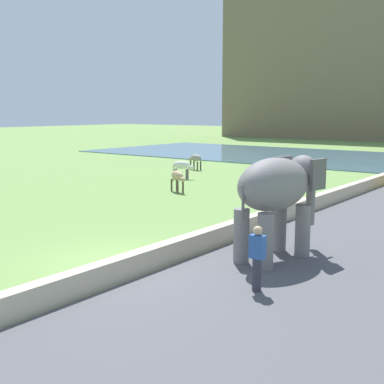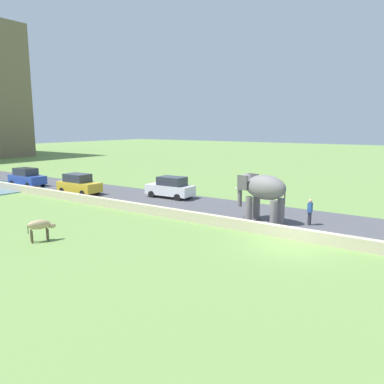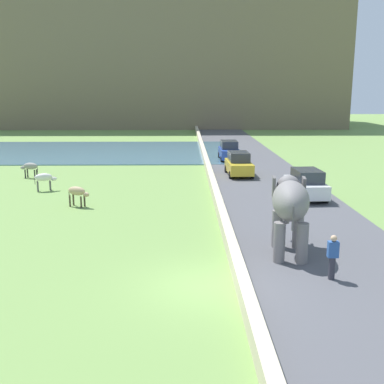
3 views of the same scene
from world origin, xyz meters
The scene contains 9 objects.
ground_plane centered at (0.00, 0.00, 0.00)m, with size 220.00×220.00×0.00m, color #6B8E47.
road_surface centered at (5.00, 20.00, 0.03)m, with size 7.00×120.00×0.06m, color #4C4C51.
barrier_wall centered at (1.20, 18.00, 0.32)m, with size 0.40×110.00×0.63m, color beige.
elephant centered at (3.46, 3.04, 2.04)m, with size 1.78×3.56×2.99m.
person_beside_elephant centered at (4.36, 0.35, 0.87)m, with size 0.36×0.22×1.63m.
car_white centered at (6.58, 12.57, 0.90)m, with size 1.93×4.07×1.80m.
car_yellow centered at (3.42, 20.22, 0.90)m, with size 1.90×4.05×1.80m.
car_blue centered at (3.42, 28.08, 0.90)m, with size 1.84×4.02×1.80m.
cow_tan centered at (-6.61, 10.83, 0.84)m, with size 1.40×0.90×1.15m.
Camera 2 is at (-17.69, -6.39, 5.92)m, focal length 35.43 mm.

